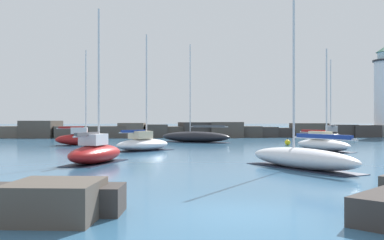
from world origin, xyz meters
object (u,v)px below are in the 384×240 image
Objects in this scene: sailboat_moored_1 at (301,158)px; sailboat_moored_6 at (331,137)px; sailboat_moored_8 at (82,138)px; mooring_buoy_orange_near at (288,142)px; sailboat_moored_5 at (143,143)px; sailboat_moored_7 at (322,144)px; sailboat_moored_4 at (95,152)px; sailboat_moored_0 at (195,137)px.

sailboat_moored_6 is at bearing 64.30° from sailboat_moored_1.
sailboat_moored_8 is 20.60m from mooring_buoy_orange_near.
sailboat_moored_5 reaches higher than sailboat_moored_1.
sailboat_moored_1 is at bearing -115.72° from sailboat_moored_7.
mooring_buoy_orange_near is at bearing 45.24° from sailboat_moored_4.
sailboat_moored_0 is 1.23× the size of sailboat_moored_6.
sailboat_moored_8 is at bearing 128.37° from sailboat_moored_5.
sailboat_moored_1 is 11.61× the size of mooring_buoy_orange_near.
sailboat_moored_1 reaches higher than mooring_buoy_orange_near.
sailboat_moored_1 is at bearing -105.09° from mooring_buoy_orange_near.
mooring_buoy_orange_near is at bearing -4.35° from sailboat_moored_8.
sailboat_moored_7 is (-5.21, -10.84, -0.14)m from sailboat_moored_6.
sailboat_moored_5 reaches higher than sailboat_moored_7.
sailboat_moored_4 is 1.00× the size of sailboat_moored_6.
sailboat_moored_0 reaches higher than sailboat_moored_7.
sailboat_moored_6 reaches higher than sailboat_moored_1.
sailboat_moored_4 is 23.43m from mooring_buoy_orange_near.
sailboat_moored_6 is at bearing -14.32° from sailboat_moored_0.
sailboat_moored_1 is 1.08× the size of sailboat_moored_7.
sailboat_moored_0 reaches higher than sailboat_moored_1.
sailboat_moored_1 is at bearing -115.70° from sailboat_moored_6.
sailboat_moored_5 is at bearing 122.30° from sailboat_moored_1.
mooring_buoy_orange_near is (16.50, 16.64, -0.36)m from sailboat_moored_4.
sailboat_moored_8 is 12.41× the size of mooring_buoy_orange_near.
sailboat_moored_4 is at bearing 161.86° from sailboat_moored_1.
sailboat_moored_0 reaches higher than sailboat_moored_8.
sailboat_moored_6 is 1.10× the size of sailboat_moored_7.
sailboat_moored_1 is at bearing -57.70° from sailboat_moored_5.
sailboat_moored_8 is at bearing 124.65° from sailboat_moored_1.
sailboat_moored_5 reaches higher than sailboat_moored_4.
sailboat_moored_6 reaches higher than sailboat_moored_4.
sailboat_moored_8 reaches higher than sailboat_moored_4.
sailboat_moored_6 reaches higher than mooring_buoy_orange_near.
sailboat_moored_7 is (16.98, 8.71, -0.06)m from sailboat_moored_4.
sailboat_moored_6 is at bearing 64.33° from sailboat_moored_7.
sailboat_moored_4 is 29.57m from sailboat_moored_6.
sailboat_moored_6 is 6.40m from mooring_buoy_orange_near.
sailboat_moored_4 reaches higher than sailboat_moored_7.
sailboat_moored_5 is at bearing -154.63° from sailboat_moored_6.
sailboat_moored_5 is (2.34, 10.14, -0.05)m from sailboat_moored_4.
sailboat_moored_0 is 1.35× the size of sailboat_moored_7.
sailboat_moored_0 is at bearing 23.03° from sailboat_moored_8.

